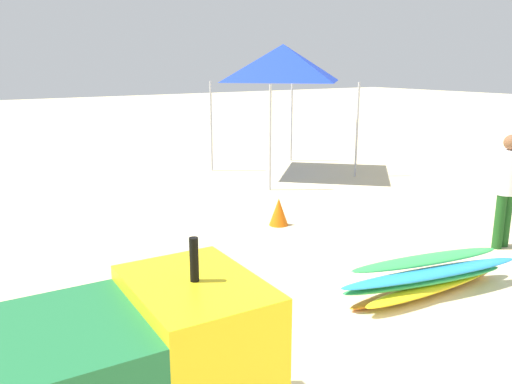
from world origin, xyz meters
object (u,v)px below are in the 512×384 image
Objects in this scene: utility_cart at (74,373)px; lifeguard_far_right at (507,184)px; traffic_cone_near at (189,274)px; popup_canopy at (283,63)px; traffic_cone_far at (279,212)px; surfboard_pile at (429,277)px.

lifeguard_far_right reaches higher than utility_cart.
traffic_cone_near is at bearing 166.10° from lifeguard_far_right.
utility_cart is 0.87× the size of popup_canopy.
traffic_cone_near reaches higher than traffic_cone_far.
utility_cart reaches higher than traffic_cone_far.
utility_cart is at bearing -171.54° from surfboard_pile.
surfboard_pile is at bearing -92.46° from traffic_cone_far.
traffic_cone_near is (1.85, 2.15, -0.54)m from utility_cart.
surfboard_pile is 5.32× the size of traffic_cone_far.
traffic_cone_far is at bearing 87.54° from surfboard_pile.
popup_canopy reaches higher than lifeguard_far_right.
surfboard_pile is 1.48× the size of lifeguard_far_right.
utility_cart is at bearing -134.14° from popup_canopy.
surfboard_pile is 2.75m from traffic_cone_near.
traffic_cone_far is at bearing 40.92° from utility_cart.
utility_cart is 4.22m from surfboard_pile.
lifeguard_far_right is at bearing 11.40° from surfboard_pile.
popup_canopy is 6.26× the size of traffic_cone_near.
popup_canopy is at bearing 67.35° from surfboard_pile.
utility_cart reaches higher than surfboard_pile.
popup_canopy reaches higher than surfboard_pile.
surfboard_pile is at bearing -168.60° from lifeguard_far_right.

